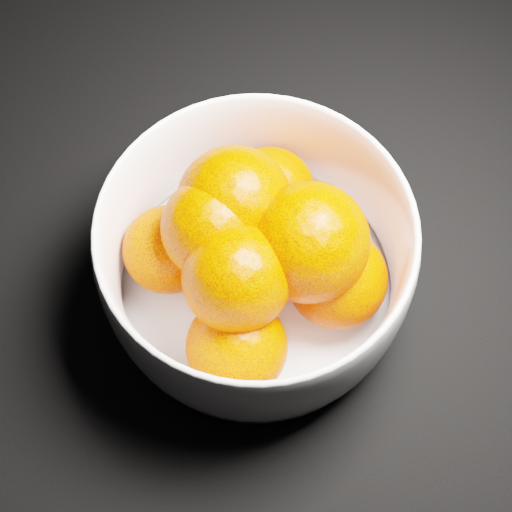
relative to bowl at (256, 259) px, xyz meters
name	(u,v)px	position (x,y,z in m)	size (l,w,h in m)	color
bowl	(256,259)	(0.00, 0.00, 0.00)	(0.24, 0.24, 0.12)	white
orange_pile	(256,249)	(0.00, 0.00, 0.02)	(0.19, 0.19, 0.13)	#FF4400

